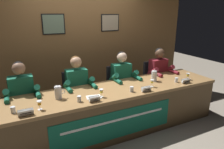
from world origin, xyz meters
The scene contains 26 objects.
ground_plane centered at (0.00, 0.00, 0.00)m, with size 12.00×12.00×0.00m, color gray.
wall_back_panelled centered at (0.00, 1.38, 1.30)m, with size 5.05×0.14×2.60m.
conference_table centered at (0.00, -0.12, 0.52)m, with size 3.85×0.86×0.74m.
chair_far_left centered at (-1.33, 0.61, 0.45)m, with size 0.44×0.44×0.91m.
panelist_far_left centered at (-1.33, 0.41, 0.72)m, with size 0.51×0.48×1.24m.
nameplate_far_left centered at (-1.33, -0.33, 0.78)m, with size 0.18×0.06×0.08m.
juice_glass_far_left centered at (-1.16, -0.24, 0.83)m, with size 0.06×0.06×0.12m.
water_cup_far_left centered at (-1.47, -0.19, 0.78)m, with size 0.06×0.06×0.08m.
chair_center_left centered at (-0.44, 0.61, 0.45)m, with size 0.44×0.44×0.91m.
panelist_center_left centered at (-0.44, 0.41, 0.72)m, with size 0.51×0.48×1.24m.
nameplate_center_left centered at (-0.43, -0.32, 0.78)m, with size 0.16×0.06×0.08m.
juice_glass_center_left centered at (-0.28, -0.22, 0.83)m, with size 0.06×0.06×0.12m.
water_cup_center_left centered at (-0.63, -0.23, 0.78)m, with size 0.06×0.06×0.08m.
chair_center_right centered at (0.44, 0.61, 0.45)m, with size 0.44×0.44×0.91m.
panelist_center_right centered at (0.44, 0.41, 0.72)m, with size 0.51×0.48×1.24m.
nameplate_center_right centered at (0.44, -0.33, 0.78)m, with size 0.17×0.06×0.08m.
juice_glass_center_right centered at (0.65, -0.20, 0.83)m, with size 0.06×0.06×0.12m.
water_cup_center_right centered at (0.23, -0.24, 0.78)m, with size 0.06×0.06×0.08m.
chair_far_right centered at (1.33, 0.61, 0.45)m, with size 0.44×0.44×0.91m.
panelist_far_right centered at (1.33, 0.41, 0.72)m, with size 0.51×0.48×1.24m.
nameplate_far_right centered at (1.31, -0.32, 0.78)m, with size 0.18×0.06×0.08m.
juice_glass_far_right centered at (1.48, -0.19, 0.83)m, with size 0.06×0.06×0.12m.
water_cup_far_right centered at (1.18, -0.21, 0.78)m, with size 0.06×0.06×0.08m.
water_pitcher_left_side centered at (-0.86, 0.01, 0.83)m, with size 0.15×0.10×0.21m.
water_pitcher_right_side centered at (0.87, 0.03, 0.83)m, with size 0.15×0.10×0.21m.
document_stack_center_left centered at (-0.39, -0.19, 0.75)m, with size 0.23×0.19×0.01m.
Camera 1 is at (-1.38, -2.79, 1.95)m, focal length 32.64 mm.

